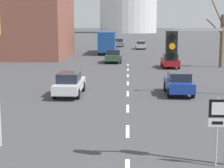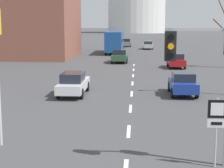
% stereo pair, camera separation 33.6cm
% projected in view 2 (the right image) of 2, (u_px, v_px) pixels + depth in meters
% --- Properties ---
extents(lane_stripe_1, '(0.16, 2.00, 0.01)m').
position_uv_depth(lane_stripe_1, '(129.00, 131.00, 16.59)').
color(lane_stripe_1, silver).
rests_on(lane_stripe_1, ground_plane).
extents(lane_stripe_2, '(0.16, 2.00, 0.01)m').
position_uv_depth(lane_stripe_2, '(130.00, 108.00, 21.03)').
color(lane_stripe_2, silver).
rests_on(lane_stripe_2, ground_plane).
extents(lane_stripe_3, '(0.16, 2.00, 0.01)m').
position_uv_depth(lane_stripe_3, '(132.00, 94.00, 25.46)').
color(lane_stripe_3, silver).
rests_on(lane_stripe_3, ground_plane).
extents(lane_stripe_4, '(0.16, 2.00, 0.01)m').
position_uv_depth(lane_stripe_4, '(132.00, 83.00, 29.89)').
color(lane_stripe_4, silver).
rests_on(lane_stripe_4, ground_plane).
extents(lane_stripe_5, '(0.16, 2.00, 0.01)m').
position_uv_depth(lane_stripe_5, '(133.00, 76.00, 34.32)').
color(lane_stripe_5, silver).
rests_on(lane_stripe_5, ground_plane).
extents(lane_stripe_6, '(0.16, 2.00, 0.01)m').
position_uv_depth(lane_stripe_6, '(134.00, 70.00, 38.76)').
color(lane_stripe_6, silver).
rests_on(lane_stripe_6, ground_plane).
extents(lane_stripe_7, '(0.16, 2.00, 0.01)m').
position_uv_depth(lane_stripe_7, '(134.00, 65.00, 43.19)').
color(lane_stripe_7, silver).
rests_on(lane_stripe_7, ground_plane).
extents(traffic_signal_near_right, '(2.27, 0.34, 4.79)m').
position_uv_depth(traffic_signal_near_right, '(209.00, 58.00, 12.06)').
color(traffic_signal_near_right, '#B2B2B7').
rests_on(traffic_signal_near_right, ground_plane).
extents(route_sign_post, '(0.60, 0.08, 2.33)m').
position_uv_depth(route_sign_post, '(217.00, 121.00, 12.21)').
color(route_sign_post, '#B2B2B7').
rests_on(route_sign_post, ground_plane).
extents(sedan_near_left, '(1.85, 4.43, 1.52)m').
position_uv_depth(sedan_near_left, '(148.00, 45.00, 69.90)').
color(sedan_near_left, '#B7B7BC').
rests_on(sedan_near_left, ground_plane).
extents(sedan_near_right, '(1.69, 4.60, 1.53)m').
position_uv_depth(sedan_near_right, '(73.00, 83.00, 24.95)').
color(sedan_near_right, silver).
rests_on(sedan_near_right, ground_plane).
extents(sedan_mid_centre, '(1.95, 4.59, 1.61)m').
position_uv_depth(sedan_mid_centre, '(120.00, 56.00, 45.77)').
color(sedan_mid_centre, '#2D4C33').
rests_on(sedan_mid_centre, ground_plane).
extents(sedan_far_left, '(1.72, 3.87, 1.53)m').
position_uv_depth(sedan_far_left, '(183.00, 83.00, 24.96)').
color(sedan_far_left, navy).
rests_on(sedan_far_left, ground_plane).
extents(sedan_far_right, '(1.79, 3.96, 1.57)m').
position_uv_depth(sedan_far_right, '(176.00, 61.00, 40.27)').
color(sedan_far_right, maroon).
rests_on(sedan_far_right, ground_plane).
extents(sedan_distant_centre, '(1.79, 3.99, 1.66)m').
position_uv_depth(sedan_distant_centre, '(127.00, 43.00, 77.49)').
color(sedan_distant_centre, slate).
rests_on(sedan_distant_centre, ground_plane).
extents(city_bus, '(2.66, 10.80, 3.48)m').
position_uv_depth(city_bus, '(115.00, 40.00, 60.00)').
color(city_bus, '#19478C').
rests_on(city_bus, ground_plane).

